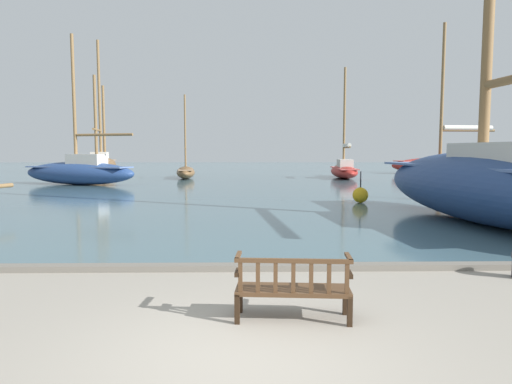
{
  "coord_description": "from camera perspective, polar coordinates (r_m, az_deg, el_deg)",
  "views": [
    {
      "loc": [
        0.09,
        -5.04,
        2.38
      ],
      "look_at": [
        0.36,
        10.0,
        1.0
      ],
      "focal_mm": 32.0,
      "sensor_mm": 36.0,
      "label": 1
    }
  ],
  "objects": [
    {
      "name": "sailboat_centre_channel",
      "position": [
        37.99,
        -8.78,
        2.54
      ],
      "size": [
        2.11,
        6.62,
        6.83
      ],
      "color": "brown",
      "rests_on": "harbor_water"
    },
    {
      "name": "sailboat_mid_starboard",
      "position": [
        16.07,
        27.02,
        1.12
      ],
      "size": [
        4.56,
        11.86,
        13.41
      ],
      "color": "navy",
      "rests_on": "harbor_water"
    },
    {
      "name": "quay_edge_kerb",
      "position": [
        9.19,
        -1.58,
        -9.37
      ],
      "size": [
        40.0,
        0.3,
        0.12
      ],
      "primitive_type": "cube",
      "color": "slate",
      "rests_on": "ground"
    },
    {
      "name": "sailboat_distant_harbor",
      "position": [
        47.36,
        -18.81,
        3.51
      ],
      "size": [
        4.15,
        9.58,
        12.92
      ],
      "color": "brown",
      "rests_on": "harbor_water"
    },
    {
      "name": "sailboat_nearest_starboard",
      "position": [
        32.71,
        -21.17,
        2.46
      ],
      "size": [
        8.61,
        4.67,
        9.89
      ],
      "color": "navy",
      "rests_on": "harbor_water"
    },
    {
      "name": "harbor_water",
      "position": [
        49.1,
        -1.13,
        2.5
      ],
      "size": [
        100.0,
        80.0,
        0.08
      ],
      "primitive_type": "cube",
      "color": "#476670",
      "rests_on": "ground"
    },
    {
      "name": "sailboat_nearest_port",
      "position": [
        48.86,
        22.33,
        3.41
      ],
      "size": [
        10.75,
        4.27,
        14.57
      ],
      "color": "maroon",
      "rests_on": "harbor_water"
    },
    {
      "name": "channel_buoy",
      "position": [
        20.51,
        12.91,
        -0.36
      ],
      "size": [
        0.68,
        0.68,
        1.38
      ],
      "color": "gold",
      "rests_on": "harbor_water"
    },
    {
      "name": "park_bench",
      "position": [
        6.52,
        4.64,
        -11.78
      ],
      "size": [
        1.63,
        0.64,
        0.92
      ],
      "color": "black",
      "rests_on": "ground"
    },
    {
      "name": "sailboat_mid_port",
      "position": [
        38.57,
        10.94,
        2.79
      ],
      "size": [
        2.35,
        8.41,
        9.09
      ],
      "color": "maroon",
      "rests_on": "harbor_water"
    },
    {
      "name": "ground_plane",
      "position": [
        5.57,
        -1.98,
        -20.01
      ],
      "size": [
        160.0,
        160.0,
        0.0
      ],
      "primitive_type": "plane",
      "color": "gray"
    }
  ]
}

